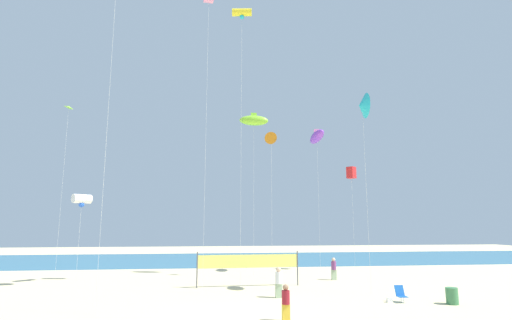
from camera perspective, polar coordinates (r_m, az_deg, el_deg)
ocean_band at (r=49.79m, az=-5.58°, el=-14.33°), size 120.00×20.00×0.01m
beachgoer_maroon_shirt at (r=18.63m, az=4.41°, el=-20.05°), size 0.36×0.36×1.59m
beachgoer_white_shirt at (r=24.10m, az=3.36°, el=-17.40°), size 0.40×0.40×1.76m
beachgoer_plum_shirt at (r=32.01m, az=11.38°, el=-15.33°), size 0.39×0.39×1.69m
folding_beach_chair at (r=24.27m, az=20.54°, el=-17.93°), size 0.52×0.65×0.89m
trash_barrel at (r=24.70m, az=26.92°, el=-17.43°), size 0.64×0.64×0.87m
volleyball_net at (r=28.07m, az=-1.13°, el=-14.88°), size 7.18×0.45×2.40m
beach_handbag at (r=24.05m, az=19.08°, el=-18.92°), size 0.30×0.15×0.24m
kite_white_tube at (r=32.73m, az=-24.27°, el=-5.31°), size 1.47×1.45×6.57m
kite_lime_diamond at (r=38.88m, az=-25.85°, el=6.75°), size 0.70×0.68×14.89m
kite_yellow_tube at (r=32.66m, az=-2.08°, el=20.78°), size 1.60×0.79×21.11m
kite_cyan_delta at (r=27.22m, az=15.41°, el=7.72°), size 0.58×1.74×13.02m
kite_violet_inflatable at (r=36.82m, az=8.96°, el=3.41°), size 1.23×2.87×13.13m
kite_lime_inflatable at (r=35.13m, az=-0.33°, el=5.84°), size 2.81×1.49×14.27m
kite_red_box at (r=38.71m, az=13.86°, el=-1.84°), size 0.98×0.98×9.80m
kite_orange_delta at (r=33.24m, az=2.27°, el=3.15°), size 1.17×0.83×12.08m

